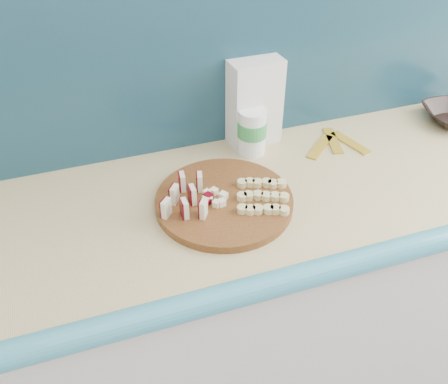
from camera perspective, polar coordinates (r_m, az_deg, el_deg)
name	(u,v)px	position (r m, az deg, el deg)	size (l,w,h in m)	color
kitchen_counter	(328,283)	(1.73, 11.81, -10.09)	(2.20, 0.63, 0.91)	beige
backsplash	(312,48)	(1.52, 10.07, 15.91)	(2.20, 0.02, 0.50)	teal
cutting_board	(224,201)	(1.27, 0.00, -1.09)	(0.35, 0.35, 0.02)	#46240F
apple_wedges	(186,197)	(1.24, -4.40, -0.52)	(0.13, 0.15, 0.05)	beige
apple_chunks	(215,196)	(1.26, -1.01, -0.40)	(0.05, 0.06, 0.02)	#F9EFC7
banana_slices	(262,196)	(1.26, 4.40, -0.48)	(0.16, 0.16, 0.02)	#CDC07D
flour_bag	(252,100)	(1.47, 3.25, 10.44)	(0.15, 0.11, 0.26)	silver
canister	(252,131)	(1.44, 3.22, 7.01)	(0.08, 0.08, 0.14)	white
banana_peel	(334,143)	(1.54, 12.50, 5.46)	(0.19, 0.17, 0.01)	#B09022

